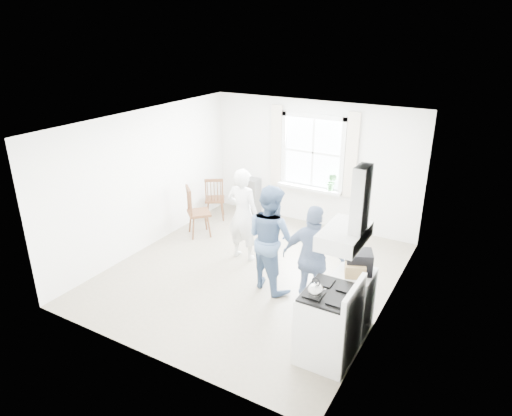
# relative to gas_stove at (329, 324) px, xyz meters

# --- Properties ---
(room_shell) EXTENTS (4.62, 5.12, 2.64)m
(room_shell) POSITION_rel_gas_stove_xyz_m (-1.91, 1.35, 0.82)
(room_shell) COLOR gray
(room_shell) RESTS_ON ground
(window_assembly) EXTENTS (1.88, 0.24, 1.70)m
(window_assembly) POSITION_rel_gas_stove_xyz_m (-1.91, 3.80, 0.98)
(window_assembly) COLOR white
(window_assembly) RESTS_ON room_shell
(range_hood) EXTENTS (0.45, 0.76, 0.94)m
(range_hood) POSITION_rel_gas_stove_xyz_m (0.16, -0.00, 1.42)
(range_hood) COLOR white
(range_hood) RESTS_ON room_shell
(shelf_unit) EXTENTS (0.40, 0.30, 0.80)m
(shelf_unit) POSITION_rel_gas_stove_xyz_m (-3.31, 3.68, -0.08)
(shelf_unit) COLOR slate
(shelf_unit) RESTS_ON ground
(gas_stove) EXTENTS (0.68, 0.76, 1.12)m
(gas_stove) POSITION_rel_gas_stove_xyz_m (0.00, 0.00, 0.00)
(gas_stove) COLOR white
(gas_stove) RESTS_ON ground
(kettle) EXTENTS (0.19, 0.19, 0.26)m
(kettle) POSITION_rel_gas_stove_xyz_m (-0.13, -0.18, 0.56)
(kettle) COLOR silver
(kettle) RESTS_ON gas_stove
(low_cabinet) EXTENTS (0.50, 0.55, 0.90)m
(low_cabinet) POSITION_rel_gas_stove_xyz_m (0.07, 0.70, -0.03)
(low_cabinet) COLOR white
(low_cabinet) RESTS_ON ground
(stereo_stack) EXTENTS (0.43, 0.41, 0.30)m
(stereo_stack) POSITION_rel_gas_stove_xyz_m (0.10, 0.73, 0.57)
(stereo_stack) COLOR black
(stereo_stack) RESTS_ON low_cabinet
(cardboard_box) EXTENTS (0.32, 0.27, 0.17)m
(cardboard_box) POSITION_rel_gas_stove_xyz_m (0.10, 0.60, 0.50)
(cardboard_box) COLOR tan
(cardboard_box) RESTS_ON low_cabinet
(windsor_chair_a) EXTENTS (0.56, 0.56, 0.97)m
(windsor_chair_a) POSITION_rel_gas_stove_xyz_m (-3.75, 2.91, 0.11)
(windsor_chair_a) COLOR #4E2C19
(windsor_chair_a) RESTS_ON ground
(windsor_chair_b) EXTENTS (0.61, 0.61, 1.04)m
(windsor_chair_b) POSITION_rel_gas_stove_xyz_m (-3.68, 2.06, 0.15)
(windsor_chair_b) COLOR #4E2C19
(windsor_chair_b) RESTS_ON ground
(person_left) EXTENTS (0.62, 0.62, 1.70)m
(person_left) POSITION_rel_gas_stove_xyz_m (-2.33, 1.75, 0.37)
(person_left) COLOR silver
(person_left) RESTS_ON ground
(person_mid) EXTENTS (1.09, 1.09, 1.73)m
(person_mid) POSITION_rel_gas_stove_xyz_m (-1.43, 1.12, 0.38)
(person_mid) COLOR #4B658C
(person_mid) RESTS_ON ground
(person_right) EXTENTS (1.02, 1.02, 1.64)m
(person_right) POSITION_rel_gas_stove_xyz_m (-0.61, 0.90, 0.33)
(person_right) COLOR navy
(person_right) RESTS_ON ground
(potted_plant) EXTENTS (0.23, 0.23, 0.37)m
(potted_plant) POSITION_rel_gas_stove_xyz_m (-1.43, 3.71, 0.55)
(potted_plant) COLOR #377C39
(potted_plant) RESTS_ON window_assembly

